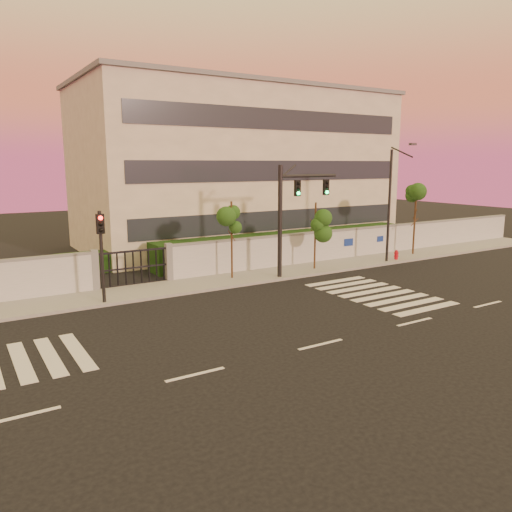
% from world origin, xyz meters
% --- Properties ---
extents(ground, '(120.00, 120.00, 0.00)m').
position_xyz_m(ground, '(0.00, 0.00, 0.00)').
color(ground, black).
rests_on(ground, ground).
extents(sidewalk, '(60.00, 3.00, 0.15)m').
position_xyz_m(sidewalk, '(0.00, 10.50, 0.07)').
color(sidewalk, gray).
rests_on(sidewalk, ground).
extents(perimeter_wall, '(60.00, 0.36, 2.20)m').
position_xyz_m(perimeter_wall, '(0.10, 12.00, 1.07)').
color(perimeter_wall, '#ABAEB3').
rests_on(perimeter_wall, ground).
extents(hedge_row, '(41.00, 4.25, 1.80)m').
position_xyz_m(hedge_row, '(1.17, 14.74, 0.82)').
color(hedge_row, black).
rests_on(hedge_row, ground).
extents(institutional_building, '(24.40, 12.40, 12.25)m').
position_xyz_m(institutional_building, '(9.00, 21.99, 6.16)').
color(institutional_building, '#BCB39F').
rests_on(institutional_building, ground).
extents(road_markings, '(57.00, 7.62, 0.02)m').
position_xyz_m(road_markings, '(-1.58, 3.76, 0.01)').
color(road_markings, silver).
rests_on(road_markings, ground).
extents(street_tree_d, '(1.35, 1.07, 4.45)m').
position_xyz_m(street_tree_d, '(2.23, 10.63, 3.27)').
color(street_tree_d, '#382314').
rests_on(street_tree_d, ground).
extents(street_tree_e, '(1.42, 1.13, 4.20)m').
position_xyz_m(street_tree_e, '(7.77, 10.18, 3.09)').
color(street_tree_e, '#382314').
rests_on(street_tree_e, ground).
extents(street_tree_f, '(1.57, 1.25, 4.90)m').
position_xyz_m(street_tree_f, '(16.93, 10.49, 3.61)').
color(street_tree_f, '#382314').
rests_on(street_tree_f, ground).
extents(traffic_signal_main, '(4.06, 0.39, 6.42)m').
position_xyz_m(traffic_signal_main, '(5.47, 9.44, 4.06)').
color(traffic_signal_main, black).
rests_on(traffic_signal_main, ground).
extents(traffic_signal_secondary, '(0.34, 0.34, 4.40)m').
position_xyz_m(traffic_signal_secondary, '(-5.29, 9.33, 2.79)').
color(traffic_signal_secondary, black).
rests_on(traffic_signal_secondary, ground).
extents(streetlight_east, '(0.46, 1.86, 7.73)m').
position_xyz_m(streetlight_east, '(13.30, 9.38, 4.17)').
color(streetlight_east, black).
rests_on(streetlight_east, ground).
extents(fire_hydrant, '(0.31, 0.30, 0.79)m').
position_xyz_m(fire_hydrant, '(14.27, 9.60, 0.39)').
color(fire_hydrant, '#B40C1B').
rests_on(fire_hydrant, ground).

